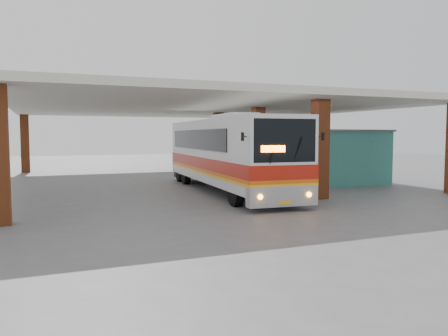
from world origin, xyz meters
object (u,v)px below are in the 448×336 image
pedestrian (307,176)px  motorcycle (289,178)px  red_chair (252,171)px  coach_bus (227,154)px

pedestrian → motorcycle: bearing=-125.7°
motorcycle → pedestrian: (-0.65, -2.68, 0.40)m
red_chair → coach_bus: bearing=-142.3°
coach_bus → red_chair: coach_bus is taller
coach_bus → pedestrian: 4.12m
coach_bus → red_chair: bearing=59.1°
pedestrian → red_chair: size_ratio=2.34×
motorcycle → pedestrian: pedestrian is taller
coach_bus → pedestrian: (2.86, -2.82, -0.96)m
motorcycle → red_chair: motorcycle is taller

